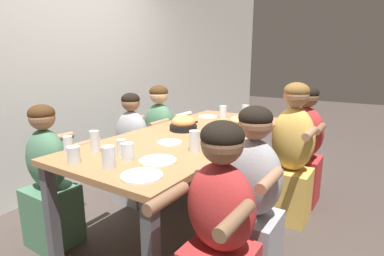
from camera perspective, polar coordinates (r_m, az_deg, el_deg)
ground_plane at (r=2.80m, az=0.00°, el=-17.00°), size 18.00×18.00×0.00m
restaurant_back_panel at (r=3.53m, az=-22.47°, el=15.26°), size 10.00×0.06×3.20m
dining_table at (r=2.53m, az=0.00°, el=-2.83°), size 2.20×0.98×0.79m
pizza_board_main at (r=2.93m, az=10.12°, el=1.33°), size 0.36×0.36×0.06m
skillet_bowl at (r=2.62m, az=-1.67°, el=0.78°), size 0.35×0.24×0.13m
empty_plate_a at (r=2.23m, az=-4.27°, el=-2.74°), size 0.18×0.18×0.02m
empty_plate_b at (r=1.85m, az=-6.52°, el=-6.19°), size 0.23×0.23×0.02m
empty_plate_c at (r=3.23m, az=3.02°, el=2.17°), size 0.20×0.20×0.02m
empty_plate_d at (r=1.63m, az=-9.54°, el=-8.94°), size 0.23×0.23×0.02m
drinking_glass_a at (r=3.33m, az=10.16°, el=3.15°), size 0.08×0.08×0.12m
drinking_glass_b at (r=1.89m, az=-12.14°, el=-4.59°), size 0.08×0.08×0.11m
drinking_glass_c at (r=1.78m, az=-15.59°, el=-5.61°), size 0.08×0.08×0.13m
drinking_glass_d at (r=3.21m, az=5.93°, el=2.99°), size 0.08×0.08×0.13m
drinking_glass_e at (r=2.16m, az=-22.52°, el=-3.05°), size 0.06×0.06×0.11m
drinking_glass_f at (r=2.02m, az=0.48°, el=-2.69°), size 0.07×0.07×0.14m
drinking_glass_g at (r=1.98m, az=-13.26°, el=-3.91°), size 0.06×0.06×0.11m
drinking_glass_h at (r=2.10m, az=-18.00°, el=-2.70°), size 0.06×0.06×0.15m
drinking_glass_i at (r=1.94m, az=-21.61°, el=-4.94°), size 0.08×0.08×0.10m
diner_far_midright at (r=3.33m, az=-6.09°, el=-2.45°), size 0.51×0.40×1.13m
diner_near_right at (r=3.12m, az=20.33°, el=-3.83°), size 0.51×0.40×1.16m
diner_far_center at (r=3.03m, az=-11.12°, el=-4.76°), size 0.51×0.40×1.09m
diner_near_left at (r=1.61m, az=5.28°, el=-20.13°), size 0.51×0.40×1.13m
diner_far_left at (r=2.51m, az=-25.44°, el=-9.53°), size 0.51×0.40×1.09m
diner_near_midleft at (r=1.94m, az=11.18°, el=-14.14°), size 0.51×0.40×1.14m
diner_near_midright at (r=2.73m, az=18.40°, el=-5.52°), size 0.51×0.40×1.22m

